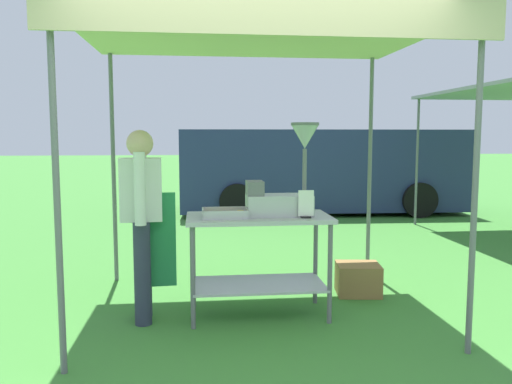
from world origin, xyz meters
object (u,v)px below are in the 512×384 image
(vendor, at_px, (142,215))
(van_navy, at_px, (320,169))
(menu_sign, at_px, (306,206))
(donut_tray, at_px, (226,215))
(donut_cart, at_px, (259,243))
(stall_canopy, at_px, (257,39))
(donut_fryer, at_px, (284,185))
(supply_crate, at_px, (358,279))

(vendor, bearing_deg, van_navy, 64.15)
(menu_sign, bearing_deg, van_navy, 75.58)
(donut_tray, height_order, menu_sign, menu_sign)
(donut_tray, distance_m, menu_sign, 0.68)
(donut_cart, relative_size, van_navy, 0.21)
(stall_canopy, bearing_deg, donut_tray, -152.10)
(vendor, bearing_deg, donut_fryer, 0.55)
(donut_tray, bearing_deg, stall_canopy, 27.90)
(donut_tray, relative_size, donut_fryer, 0.48)
(donut_fryer, bearing_deg, menu_sign, -46.71)
(donut_fryer, xyz_separation_m, van_navy, (1.78, 6.13, -0.27))
(vendor, bearing_deg, supply_crate, 14.01)
(vendor, relative_size, van_navy, 0.28)
(donut_cart, distance_m, supply_crate, 1.26)
(donut_fryer, relative_size, supply_crate, 1.71)
(donut_cart, bearing_deg, donut_tray, -169.60)
(menu_sign, xyz_separation_m, vendor, (-1.36, 0.16, -0.08))
(donut_fryer, bearing_deg, donut_cart, 178.68)
(menu_sign, distance_m, supply_crate, 1.26)
(van_navy, bearing_deg, supply_crate, -99.51)
(van_navy, bearing_deg, donut_fryer, -106.15)
(donut_tray, xyz_separation_m, van_navy, (2.28, 6.18, -0.02))
(van_navy, bearing_deg, vendor, -115.85)
(menu_sign, relative_size, van_navy, 0.04)
(donut_cart, relative_size, supply_crate, 2.66)
(donut_fryer, xyz_separation_m, supply_crate, (0.83, 0.50, -0.99))
(donut_fryer, relative_size, van_navy, 0.14)
(donut_cart, xyz_separation_m, van_navy, (2.00, 6.12, 0.23))
(donut_cart, height_order, donut_fryer, donut_fryer)
(stall_canopy, height_order, donut_cart, stall_canopy)
(donut_cart, height_order, menu_sign, menu_sign)
(stall_canopy, distance_m, menu_sign, 1.48)
(vendor, bearing_deg, donut_cart, 0.97)
(donut_fryer, relative_size, menu_sign, 3.41)
(stall_canopy, relative_size, supply_crate, 6.51)
(donut_tray, distance_m, donut_fryer, 0.56)
(donut_tray, relative_size, supply_crate, 0.83)
(donut_fryer, bearing_deg, vendor, -179.45)
(menu_sign, bearing_deg, stall_canopy, 144.42)
(donut_tray, relative_size, van_navy, 0.07)
(donut_cart, xyz_separation_m, supply_crate, (1.05, 0.49, -0.49))
(donut_fryer, height_order, van_navy, van_navy)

